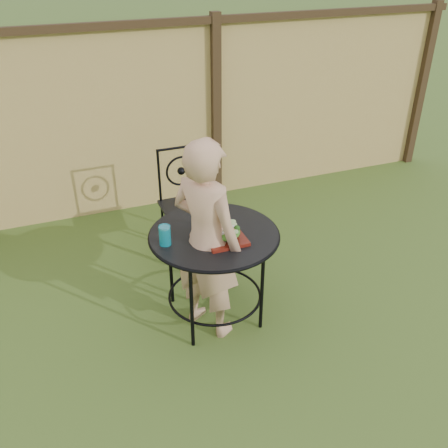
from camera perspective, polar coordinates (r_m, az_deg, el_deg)
name	(u,v)px	position (r m, az deg, el deg)	size (l,w,h in m)	color
ground	(149,355)	(3.61, -8.56, -14.58)	(60.00, 60.00, 0.00)	#314E19
fence	(87,125)	(5.01, -15.43, 10.84)	(8.00, 0.12, 1.90)	#E3C670
patio_table	(214,250)	(3.55, -1.12, -2.95)	(0.92, 0.92, 0.72)	black
patio_chair	(187,200)	(4.39, -4.21, 2.72)	(0.46, 0.46, 0.95)	black
diner	(207,240)	(3.37, -2.01, -1.89)	(0.54, 0.35, 1.47)	tan
salad_plate	(225,238)	(3.39, 0.09, -1.66)	(0.27, 0.27, 0.02)	#4E100B
salad	(225,232)	(3.36, 0.09, -0.91)	(0.21, 0.21, 0.08)	#235614
fork	(226,215)	(3.30, 0.25, 1.06)	(0.01, 0.01, 0.18)	silver
drinking_glass	(165,235)	(3.33, -6.77, -1.30)	(0.08, 0.08, 0.14)	#0C7B8F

